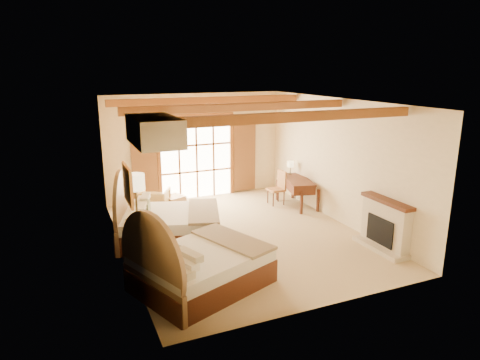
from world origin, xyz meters
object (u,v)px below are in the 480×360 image
bed_far (163,223)px  armchair (154,201)px  desk (297,191)px  nightstand (145,257)px  bed_near (193,265)px

bed_far → armchair: bed_far is taller
armchair → desk: 4.10m
bed_far → armchair: 2.02m
nightstand → desk: 5.46m
bed_near → bed_far: bed_far is taller
bed_far → nightstand: size_ratio=5.17×
nightstand → armchair: 3.41m
bed_far → bed_near: bearing=-72.6°
bed_far → nightstand: bed_far is taller
nightstand → desk: bearing=9.8°
bed_near → armchair: bed_near is taller
bed_far → desk: bed_far is taller
nightstand → armchair: (0.91, 3.28, 0.09)m
desk → bed_far: bearing=-151.1°
armchair → desk: bearing=-166.5°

